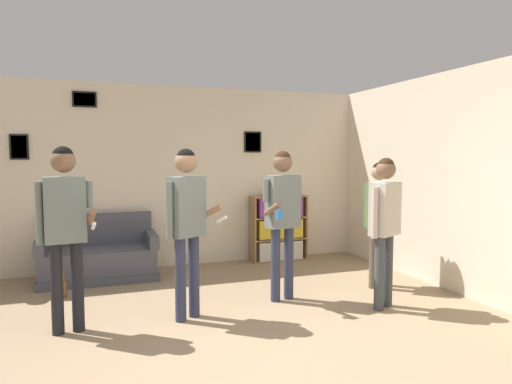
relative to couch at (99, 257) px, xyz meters
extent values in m
plane|color=#937A5B|center=(1.14, -3.24, -0.29)|extent=(20.00, 20.00, 0.00)
cube|color=beige|center=(1.14, 0.42, 1.06)|extent=(8.25, 0.06, 2.70)
cube|color=black|center=(-0.13, 0.38, 2.16)|extent=(0.32, 0.02, 0.22)
cube|color=beige|center=(-0.13, 0.37, 2.16)|extent=(0.28, 0.01, 0.17)
cube|color=black|center=(2.34, 0.38, 1.59)|extent=(0.28, 0.02, 0.33)
cube|color=gray|center=(2.34, 0.37, 1.59)|extent=(0.24, 0.01, 0.28)
cube|color=black|center=(-0.97, 0.38, 1.50)|extent=(0.23, 0.02, 0.34)
cube|color=#B2B2BC|center=(-0.97, 0.37, 1.50)|extent=(0.19, 0.01, 0.30)
cube|color=beige|center=(4.10, -1.43, 1.06)|extent=(0.06, 6.03, 2.70)
cube|color=#4C4C56|center=(0.00, -0.05, -0.24)|extent=(1.52, 0.80, 0.10)
cube|color=#4C4C56|center=(0.00, -0.05, -0.03)|extent=(1.46, 0.74, 0.32)
cube|color=#4C4C56|center=(0.00, 0.28, 0.35)|extent=(1.46, 0.14, 0.43)
cube|color=#4C4C56|center=(-0.70, -0.05, 0.22)|extent=(0.12, 0.74, 0.18)
cube|color=#4C4C56|center=(0.70, -0.05, 0.22)|extent=(0.12, 0.74, 0.18)
cube|color=olive|center=(2.28, 0.20, 0.23)|extent=(0.02, 0.30, 1.04)
cube|color=olive|center=(3.15, 0.20, 0.23)|extent=(0.02, 0.30, 1.04)
cube|color=olive|center=(2.71, 0.34, 0.23)|extent=(0.90, 0.01, 1.04)
cube|color=olive|center=(2.71, 0.20, -0.27)|extent=(0.85, 0.30, 0.02)
cube|color=olive|center=(2.71, 0.20, 0.74)|extent=(0.85, 0.30, 0.02)
cube|color=olive|center=(2.71, 0.20, 0.06)|extent=(0.85, 0.30, 0.02)
cube|color=olive|center=(2.71, 0.20, 0.40)|extent=(0.85, 0.30, 0.02)
cube|color=beige|center=(2.71, 0.19, -0.12)|extent=(0.73, 0.26, 0.29)
cube|color=gold|center=(2.71, 0.19, 0.23)|extent=(0.73, 0.26, 0.29)
cube|color=#7F3889|center=(2.71, 0.19, 0.57)|extent=(0.73, 0.26, 0.29)
cylinder|color=black|center=(-0.38, -1.93, 0.14)|extent=(0.11, 0.11, 0.86)
cylinder|color=black|center=(-0.20, -1.91, 0.14)|extent=(0.11, 0.11, 0.86)
cube|color=slate|center=(-0.29, -1.92, 0.88)|extent=(0.38, 0.24, 0.61)
sphere|color=brown|center=(-0.29, -1.92, 1.33)|extent=(0.22, 0.22, 0.22)
sphere|color=black|center=(-0.29, -1.92, 1.37)|extent=(0.19, 0.19, 0.19)
cylinder|color=slate|center=(-0.08, -1.89, 1.02)|extent=(0.07, 0.07, 0.26)
cylinder|color=brown|center=(-0.06, -2.04, 0.82)|extent=(0.10, 0.32, 0.19)
cylinder|color=white|center=(-0.04, -2.18, 0.75)|extent=(0.05, 0.14, 0.09)
cylinder|color=slate|center=(-0.51, -1.95, 0.86)|extent=(0.07, 0.07, 0.58)
cylinder|color=#2D334C|center=(0.76, -1.98, 0.14)|extent=(0.11, 0.11, 0.85)
cylinder|color=#2D334C|center=(0.92, -1.89, 0.14)|extent=(0.11, 0.11, 0.85)
cube|color=slate|center=(0.84, -1.93, 0.87)|extent=(0.41, 0.35, 0.61)
sphere|color=#997051|center=(0.84, -1.93, 1.32)|extent=(0.22, 0.22, 0.22)
sphere|color=black|center=(0.84, -1.93, 1.36)|extent=(0.19, 0.19, 0.19)
cylinder|color=slate|center=(1.02, -1.82, 1.00)|extent=(0.07, 0.07, 0.26)
cylinder|color=#997051|center=(1.10, -1.95, 0.81)|extent=(0.21, 0.30, 0.19)
cylinder|color=white|center=(1.17, -2.07, 0.74)|extent=(0.10, 0.14, 0.09)
cylinder|color=slate|center=(0.65, -2.04, 0.85)|extent=(0.07, 0.07, 0.57)
cylinder|color=#2D334C|center=(1.90, -1.70, 0.14)|extent=(0.11, 0.11, 0.85)
cylinder|color=#2D334C|center=(2.08, -1.67, 0.14)|extent=(0.11, 0.11, 0.85)
cube|color=slate|center=(1.99, -1.69, 0.86)|extent=(0.39, 0.26, 0.60)
sphere|color=brown|center=(1.99, -1.69, 1.30)|extent=(0.22, 0.22, 0.22)
sphere|color=#382314|center=(1.99, -1.69, 1.34)|extent=(0.19, 0.19, 0.19)
cylinder|color=slate|center=(2.20, -1.65, 0.84)|extent=(0.07, 0.07, 0.56)
cylinder|color=slate|center=(1.77, -1.72, 0.99)|extent=(0.07, 0.07, 0.25)
cylinder|color=brown|center=(1.80, -1.86, 0.80)|extent=(0.11, 0.31, 0.19)
cylinder|color=blue|center=(1.82, -2.00, 0.75)|extent=(0.08, 0.08, 0.10)
cylinder|color=#3D4247|center=(2.84, -2.36, 0.12)|extent=(0.11, 0.11, 0.81)
cylinder|color=#3D4247|center=(3.00, -2.28, 0.12)|extent=(0.11, 0.11, 0.81)
cube|color=#BCB2A3|center=(2.92, -2.32, 0.81)|extent=(0.41, 0.34, 0.57)
sphere|color=brown|center=(2.92, -2.32, 1.23)|extent=(0.21, 0.21, 0.21)
sphere|color=#382314|center=(2.92, -2.32, 1.27)|extent=(0.18, 0.18, 0.18)
cylinder|color=#BCB2A3|center=(3.11, -2.22, 0.79)|extent=(0.07, 0.07, 0.54)
cylinder|color=#BCB2A3|center=(2.73, -2.41, 0.79)|extent=(0.07, 0.07, 0.54)
cylinder|color=brown|center=(3.26, -1.63, 0.10)|extent=(0.11, 0.11, 0.78)
cylinder|color=brown|center=(3.42, -1.55, 0.10)|extent=(0.11, 0.11, 0.78)
cube|color=#5B7A4C|center=(3.34, -1.59, 0.77)|extent=(0.41, 0.33, 0.55)
sphere|color=tan|center=(3.34, -1.59, 1.18)|extent=(0.20, 0.20, 0.20)
sphere|color=black|center=(3.34, -1.59, 1.21)|extent=(0.17, 0.17, 0.17)
cylinder|color=#5B7A4C|center=(3.53, -1.50, 0.74)|extent=(0.07, 0.07, 0.52)
cylinder|color=#5B7A4C|center=(3.14, -1.68, 0.74)|extent=(0.07, 0.07, 0.52)
cylinder|color=brown|center=(-0.41, -0.76, -0.18)|extent=(0.07, 0.07, 0.21)
cylinder|color=brown|center=(-0.41, -0.76, -0.04)|extent=(0.03, 0.03, 0.09)
camera|label=1|loc=(-0.02, -6.46, 1.38)|focal=32.00mm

